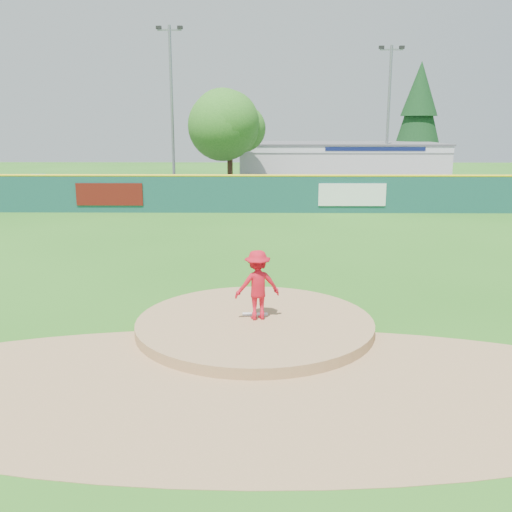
{
  "coord_description": "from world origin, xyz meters",
  "views": [
    {
      "loc": [
        0.19,
        -12.57,
        4.67
      ],
      "look_at": [
        0.0,
        2.0,
        1.3
      ],
      "focal_mm": 40.0,
      "sensor_mm": 36.0,
      "label": 1
    }
  ],
  "objects_px": {
    "pool_building_grp": "(339,164)",
    "deciduous_tree": "(230,126)",
    "light_pole_right": "(388,112)",
    "conifer_tree": "(419,114)",
    "pitcher": "(257,285)",
    "van": "(241,187)",
    "light_pole_left": "(172,103)",
    "playground_slide": "(36,186)"
  },
  "relations": [
    {
      "from": "pool_building_grp",
      "to": "playground_slide",
      "type": "relative_size",
      "value": 5.59
    },
    {
      "from": "light_pole_right",
      "to": "pitcher",
      "type": "bearing_deg",
      "value": -107.17
    },
    {
      "from": "pool_building_grp",
      "to": "light_pole_right",
      "type": "distance_m",
      "value": 5.75
    },
    {
      "from": "pool_building_grp",
      "to": "playground_slide",
      "type": "distance_m",
      "value": 21.99
    },
    {
      "from": "pool_building_grp",
      "to": "conifer_tree",
      "type": "height_order",
      "value": "conifer_tree"
    },
    {
      "from": "van",
      "to": "playground_slide",
      "type": "distance_m",
      "value": 13.3
    },
    {
      "from": "pool_building_grp",
      "to": "light_pole_left",
      "type": "bearing_deg",
      "value": -157.4
    },
    {
      "from": "playground_slide",
      "to": "conifer_tree",
      "type": "relative_size",
      "value": 0.29
    },
    {
      "from": "conifer_tree",
      "to": "light_pole_right",
      "type": "relative_size",
      "value": 0.95
    },
    {
      "from": "van",
      "to": "deciduous_tree",
      "type": "relative_size",
      "value": 0.66
    },
    {
      "from": "deciduous_tree",
      "to": "conifer_tree",
      "type": "bearing_deg",
      "value": 36.25
    },
    {
      "from": "pool_building_grp",
      "to": "light_pole_right",
      "type": "height_order",
      "value": "light_pole_right"
    },
    {
      "from": "pitcher",
      "to": "deciduous_tree",
      "type": "distance_m",
      "value": 25.26
    },
    {
      "from": "van",
      "to": "deciduous_tree",
      "type": "bearing_deg",
      "value": 92.87
    },
    {
      "from": "pool_building_grp",
      "to": "deciduous_tree",
      "type": "xyz_separation_m",
      "value": [
        -8.0,
        -6.99,
        2.89
      ]
    },
    {
      "from": "pitcher",
      "to": "conifer_tree",
      "type": "relative_size",
      "value": 0.17
    },
    {
      "from": "van",
      "to": "conifer_tree",
      "type": "xyz_separation_m",
      "value": [
        14.31,
        11.26,
        4.85
      ]
    },
    {
      "from": "pool_building_grp",
      "to": "light_pole_left",
      "type": "relative_size",
      "value": 1.38
    },
    {
      "from": "pool_building_grp",
      "to": "deciduous_tree",
      "type": "distance_m",
      "value": 11.01
    },
    {
      "from": "pitcher",
      "to": "playground_slide",
      "type": "distance_m",
      "value": 28.36
    },
    {
      "from": "deciduous_tree",
      "to": "light_pole_left",
      "type": "height_order",
      "value": "light_pole_left"
    },
    {
      "from": "light_pole_left",
      "to": "light_pole_right",
      "type": "distance_m",
      "value": 15.14
    },
    {
      "from": "pool_building_grp",
      "to": "light_pole_right",
      "type": "bearing_deg",
      "value": -44.95
    },
    {
      "from": "playground_slide",
      "to": "light_pole_left",
      "type": "relative_size",
      "value": 0.25
    },
    {
      "from": "pitcher",
      "to": "light_pole_right",
      "type": "relative_size",
      "value": 0.16
    },
    {
      "from": "deciduous_tree",
      "to": "light_pole_left",
      "type": "xyz_separation_m",
      "value": [
        -4.0,
        2.0,
        1.5
      ]
    },
    {
      "from": "pool_building_grp",
      "to": "deciduous_tree",
      "type": "relative_size",
      "value": 2.07
    },
    {
      "from": "conifer_tree",
      "to": "light_pole_left",
      "type": "distance_m",
      "value": 21.03
    },
    {
      "from": "playground_slide",
      "to": "light_pole_right",
      "type": "bearing_deg",
      "value": 11.18
    },
    {
      "from": "conifer_tree",
      "to": "deciduous_tree",
      "type": "bearing_deg",
      "value": -143.75
    },
    {
      "from": "pitcher",
      "to": "van",
      "type": "bearing_deg",
      "value": -101.66
    },
    {
      "from": "playground_slide",
      "to": "van",
      "type": "bearing_deg",
      "value": 1.72
    },
    {
      "from": "pool_building_grp",
      "to": "deciduous_tree",
      "type": "height_order",
      "value": "deciduous_tree"
    },
    {
      "from": "pitcher",
      "to": "van",
      "type": "xyz_separation_m",
      "value": [
        -1.37,
        24.67,
        -0.37
      ]
    },
    {
      "from": "pitcher",
      "to": "deciduous_tree",
      "type": "bearing_deg",
      "value": -100.11
    },
    {
      "from": "playground_slide",
      "to": "conifer_tree",
      "type": "distance_m",
      "value": 30.34
    },
    {
      "from": "light_pole_right",
      "to": "deciduous_tree",
      "type": "bearing_deg",
      "value": -160.02
    },
    {
      "from": "deciduous_tree",
      "to": "playground_slide",
      "type": "bearing_deg",
      "value": -176.99
    },
    {
      "from": "pool_building_grp",
      "to": "deciduous_tree",
      "type": "bearing_deg",
      "value": -138.84
    },
    {
      "from": "conifer_tree",
      "to": "light_pole_right",
      "type": "distance_m",
      "value": 8.06
    },
    {
      "from": "pitcher",
      "to": "light_pole_right",
      "type": "height_order",
      "value": "light_pole_right"
    },
    {
      "from": "pitcher",
      "to": "deciduous_tree",
      "type": "relative_size",
      "value": 0.22
    }
  ]
}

